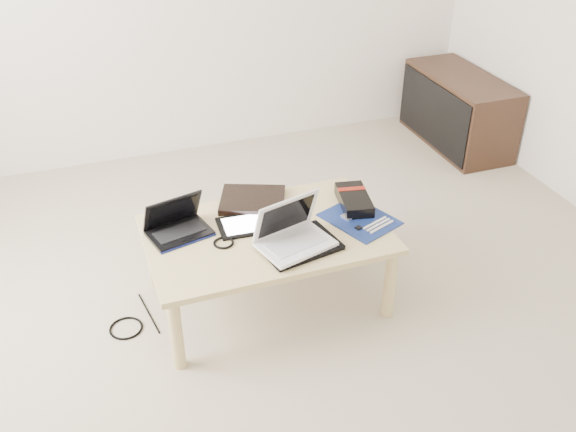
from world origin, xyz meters
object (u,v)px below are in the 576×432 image
object	(u,v)px
media_cabinet	(457,110)
netbook	(177,226)
white_laptop	(292,234)
gpu_box	(354,200)
coffee_table	(267,240)

from	to	relation	value
media_cabinet	netbook	size ratio (longest dim) A/B	2.88
white_laptop	gpu_box	size ratio (longest dim) A/B	1.22
media_cabinet	netbook	world-z (taller)	netbook
netbook	coffee_table	bearing A→B (deg)	-18.20
netbook	gpu_box	size ratio (longest dim) A/B	1.06
coffee_table	netbook	distance (m)	0.42
coffee_table	media_cabinet	size ratio (longest dim) A/B	1.22
netbook	white_laptop	bearing A→B (deg)	-31.43
media_cabinet	white_laptop	size ratio (longest dim) A/B	2.49
media_cabinet	coffee_table	bearing A→B (deg)	-146.09
media_cabinet	gpu_box	size ratio (longest dim) A/B	3.04
coffee_table	netbook	size ratio (longest dim) A/B	3.52
netbook	white_laptop	world-z (taller)	white_laptop
gpu_box	white_laptop	bearing A→B (deg)	-150.46
media_cabinet	netbook	xyz separation A→B (m)	(-2.19, -1.09, 0.19)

